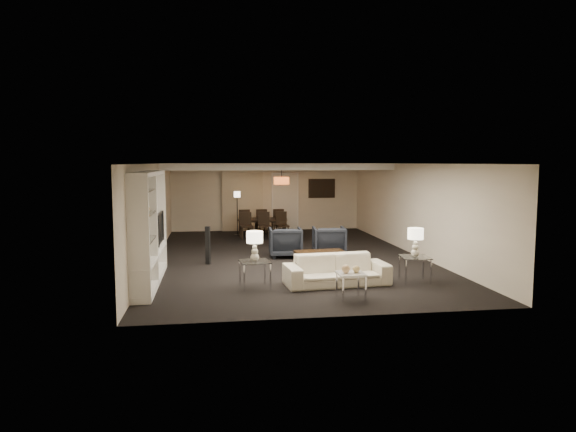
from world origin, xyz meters
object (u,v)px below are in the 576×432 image
Objects in this scene: side_table_left at (255,274)px; marble_table at (351,286)px; vase_amber at (145,208)px; dining_table at (263,227)px; chair_fm at (261,221)px; table_lamp_left at (255,246)px; chair_fr at (277,221)px; side_table_right at (415,269)px; table_lamp_right at (415,242)px; sofa at (337,270)px; pendant_light at (281,181)px; chair_nm at (265,225)px; coffee_table at (320,260)px; floor_lamp at (237,213)px; chair_nl at (246,226)px; armchair_left at (285,242)px; floor_speaker at (208,245)px; television at (154,228)px; vase_blue at (141,238)px; chair_nr at (282,225)px; chair_fl at (244,221)px; armchair_right at (329,241)px.

side_table_left reaches higher than marble_table.
vase_amber reaches higher than dining_table.
side_table_left is at bearing 79.90° from chair_fm.
chair_fr is (1.48, 7.97, -0.41)m from table_lamp_left.
side_table_left is at bearing 180.00° from side_table_right.
chair_fm is (0.88, 7.97, -0.41)m from table_lamp_left.
table_lamp_right is at bearing 98.12° from chair_fr.
chair_fr is (-0.22, 7.97, 0.13)m from sofa.
chair_nm is (-0.60, -0.17, -1.48)m from pendant_light.
marble_table is at bearing -90.00° from coffee_table.
chair_fm is 0.58× the size of floor_lamp.
vase_amber reaches higher than table_lamp_left.
dining_table is 1.92× the size of chair_nl.
dining_table reaches higher than side_table_left.
sofa is 2.45× the size of armchair_left.
armchair_left is at bearing 37.44° from floor_speaker.
table_lamp_right is (1.70, -1.60, 0.64)m from coffee_table.
television reaches higher than vase_blue.
chair_nm is (-0.22, 3.37, 0.04)m from armchair_left.
sofa is at bearing -77.52° from dining_table.
chair_nm is 0.60m from chair_nr.
pendant_light is 0.88× the size of side_table_left.
chair_fr is (-1.92, 7.97, 0.17)m from side_table_right.
floor_lamp is at bearing -72.59° from armchair_left.
dining_table is at bearing 130.99° from chair_fl.
chair_nl is 0.60m from chair_nm.
coffee_table is 6.42m from chair_fm.
chair_nl is at bearing 105.66° from coffee_table.
television reaches higher than chair_nm.
chair_nm is (2.98, 5.33, -0.65)m from television.
chair_fm is at bearing 90.94° from sofa.
chair_fr is 1.53m from floor_lamp.
armchair_right reaches higher than side_table_left.
coffee_table is at bearing -87.54° from pendant_light.
side_table_left is 1.20× the size of marble_table.
floor_speaker is (1.15, 1.25, -0.61)m from television.
chair_fm is (-2.52, 7.97, 0.17)m from side_table_right.
side_table_right is at bearing -70.62° from chair_nl.
vase_amber is (0.00, 0.69, 0.50)m from vase_blue.
side_table_right is at bearing 128.36° from armchair_left.
chair_fm and chair_fr have the same top height.
pendant_light is 1.86m from chair_fr.
floor_speaker is at bearing -42.48° from television.
marble_table is at bearing -8.13° from vase_blue.
side_table_left is 0.97× the size of table_lamp_right.
dining_table is at bearing 88.03° from chair_nm.
pendant_light is 3.02× the size of vase_amber.
floor_speaker reaches higher than side_table_right.
floor_speaker is (-2.43, -4.24, -1.45)m from pendant_light.
dining_table is 0.67m from chair_nm.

